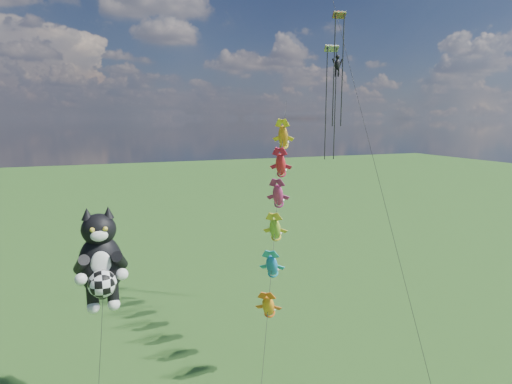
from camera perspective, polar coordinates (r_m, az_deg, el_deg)
name	(u,v)px	position (r m, az deg, el deg)	size (l,w,h in m)	color
cat_kite_rig	(101,260)	(25.46, -20.00, -8.57)	(2.86, 4.32, 12.16)	brown
fish_windsock_rig	(277,212)	(30.44, 2.76, -2.70)	(8.11, 13.87, 18.45)	brown
parafoil_rig	(339,73)	(34.63, 10.97, 15.26)	(3.27, 17.42, 26.23)	brown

